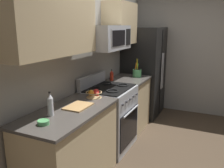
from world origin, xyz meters
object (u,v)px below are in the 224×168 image
bottle_hot_sauce (112,76)px  prep_bowl (43,122)px  range_oven (109,117)px  bottle_vinegar (50,105)px  fruit_basket (94,94)px  utensil_crock (137,73)px  microwave (107,38)px  refrigerator (144,72)px  cutting_board (78,106)px  apple_loose (96,94)px

bottle_hot_sauce → prep_bowl: (-1.91, -0.20, -0.06)m
range_oven → bottle_vinegar: (-1.22, 0.07, 0.55)m
fruit_basket → bottle_vinegar: bottle_vinegar is taller
utensil_crock → prep_bowl: bearing=177.9°
range_oven → bottle_hot_sauce: bearing=21.1°
bottle_hot_sauce → bottle_vinegar: bottle_vinegar is taller
microwave → utensil_crock: microwave is taller
refrigerator → fruit_basket: bearing=179.8°
utensil_crock → bottle_hot_sauce: bearing=148.5°
refrigerator → bottle_vinegar: (-2.82, 0.09, 0.14)m
fruit_basket → bottle_hot_sauce: (0.96, 0.20, 0.04)m
fruit_basket → prep_bowl: fruit_basket is taller
microwave → bottle_hot_sauce: (0.48, 0.16, -0.64)m
range_oven → fruit_basket: 0.68m
utensil_crock → fruit_basket: 1.42m
cutting_board → bottle_vinegar: 0.37m
refrigerator → utensil_crock: size_ratio=5.48×
microwave → fruit_basket: (-0.48, -0.04, -0.68)m
range_oven → prep_bowl: bearing=-179.7°
range_oven → cutting_board: 0.98m
refrigerator → apple_loose: size_ratio=22.50×
cutting_board → utensil_crock: bearing=-1.9°
prep_bowl → utensil_crock: bearing=-2.1°
fruit_basket → cutting_board: size_ratio=0.64×
range_oven → bottle_vinegar: 1.34m
bottle_vinegar → refrigerator: bearing=-1.8°
range_oven → microwave: microwave is taller
microwave → bottle_hot_sauce: size_ratio=4.21×
bottle_vinegar → prep_bowl: size_ratio=2.27×
bottle_vinegar → prep_bowl: bottle_vinegar is taller
bottle_hot_sauce → microwave: bearing=-161.7°
bottle_hot_sauce → bottle_vinegar: size_ratio=0.74×
apple_loose → cutting_board: apple_loose is taller
microwave → prep_bowl: microwave is taller
range_oven → fruit_basket: range_oven is taller
fruit_basket → refrigerator: bearing=-0.2°
refrigerator → bottle_hot_sauce: size_ratio=9.48×
fruit_basket → bottle_hot_sauce: bearing=11.5°
refrigerator → bottle_vinegar: bearing=178.2°
range_oven → utensil_crock: utensil_crock is taller
bottle_hot_sauce → prep_bowl: bearing=-174.2°
fruit_basket → bottle_vinegar: 0.75m
refrigerator → fruit_basket: size_ratio=8.53×
range_oven → bottle_vinegar: bottle_vinegar is taller
apple_loose → prep_bowl: 0.95m
fruit_basket → cutting_board: fruit_basket is taller
range_oven → fruit_basket: bearing=-179.0°
range_oven → cutting_board: (-0.88, -0.03, 0.44)m
cutting_board → bottle_vinegar: size_ratio=1.28×
refrigerator → apple_loose: bearing=-179.4°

